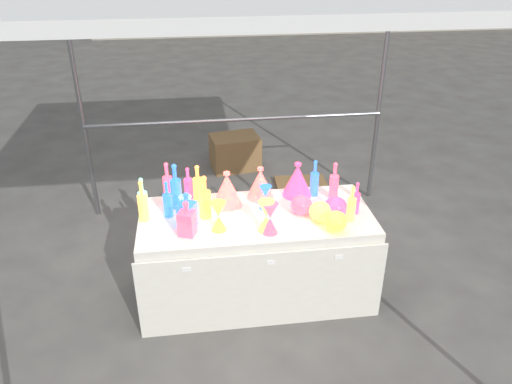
{
  "coord_description": "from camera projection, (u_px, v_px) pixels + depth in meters",
  "views": [
    {
      "loc": [
        -0.45,
        -3.29,
        2.72
      ],
      "look_at": [
        0.0,
        0.0,
        0.95
      ],
      "focal_mm": 35.0,
      "sensor_mm": 36.0,
      "label": 1
    }
  ],
  "objects": [
    {
      "name": "bottle_10",
      "position": [
        356.0,
        198.0,
        3.83
      ],
      "size": [
        0.06,
        0.06,
        0.26
      ],
      "primitive_type": null,
      "rotation": [
        0.0,
        0.0,
        -0.07
      ],
      "color": "blue",
      "rests_on": "display_table"
    },
    {
      "name": "globe_2",
      "position": [
        301.0,
        206.0,
        3.85
      ],
      "size": [
        0.19,
        0.19,
        0.14
      ],
      "primitive_type": null,
      "rotation": [
        0.0,
        0.0,
        0.14
      ],
      "color": "#F95C1A",
      "rests_on": "display_table"
    },
    {
      "name": "ground",
      "position": [
        256.0,
        291.0,
        4.21
      ],
      "size": [
        80.0,
        80.0,
        0.0
      ],
      "primitive_type": "plane",
      "color": "#65625D",
      "rests_on": "ground"
    },
    {
      "name": "globe_0",
      "position": [
        336.0,
        223.0,
        3.63
      ],
      "size": [
        0.21,
        0.21,
        0.14
      ],
      "primitive_type": null,
      "rotation": [
        0.0,
        0.0,
        0.26
      ],
      "color": "red",
      "rests_on": "display_table"
    },
    {
      "name": "bottle_3",
      "position": [
        188.0,
        183.0,
        4.04
      ],
      "size": [
        0.09,
        0.09,
        0.27
      ],
      "primitive_type": null,
      "rotation": [
        0.0,
        0.0,
        -0.39
      ],
      "color": "blue",
      "rests_on": "display_table"
    },
    {
      "name": "bottle_2",
      "position": [
        168.0,
        182.0,
        3.97
      ],
      "size": [
        0.08,
        0.08,
        0.35
      ],
      "primitive_type": null,
      "rotation": [
        0.0,
        0.0,
        0.04
      ],
      "color": "#F95C1A",
      "rests_on": "display_table"
    },
    {
      "name": "cardboard_box_flat",
      "position": [
        301.0,
        185.0,
        5.89
      ],
      "size": [
        0.61,
        0.45,
        0.05
      ],
      "primitive_type": "cube",
      "rotation": [
        0.0,
        0.0,
        -0.04
      ],
      "color": "olive",
      "rests_on": "ground"
    },
    {
      "name": "decanter_1",
      "position": [
        187.0,
        218.0,
        3.55
      ],
      "size": [
        0.14,
        0.14,
        0.27
      ],
      "primitive_type": null,
      "rotation": [
        0.0,
        0.0,
        -0.36
      ],
      "color": "#F95C1A",
      "rests_on": "display_table"
    },
    {
      "name": "bottle_0",
      "position": [
        198.0,
        183.0,
        3.99
      ],
      "size": [
        0.09,
        0.09,
        0.31
      ],
      "primitive_type": null,
      "rotation": [
        0.0,
        0.0,
        -0.15
      ],
      "color": "red",
      "rests_on": "display_table"
    },
    {
      "name": "hourglass_5",
      "position": [
        265.0,
        197.0,
        3.9
      ],
      "size": [
        0.13,
        0.13,
        0.2
      ],
      "primitive_type": null,
      "rotation": [
        0.0,
        0.0,
        -0.41
      ],
      "color": "#167B3D",
      "rests_on": "display_table"
    },
    {
      "name": "bottle_1",
      "position": [
        176.0,
        186.0,
        3.88
      ],
      "size": [
        0.09,
        0.09,
        0.37
      ],
      "primitive_type": null,
      "rotation": [
        0.0,
        0.0,
        -0.07
      ],
      "color": "#167B3D",
      "rests_on": "display_table"
    },
    {
      "name": "bottle_8",
      "position": [
        315.0,
        178.0,
        4.07
      ],
      "size": [
        0.09,
        0.09,
        0.31
      ],
      "primitive_type": null,
      "rotation": [
        0.0,
        0.0,
        -0.29
      ],
      "color": "#167B3D",
      "rests_on": "display_table"
    },
    {
      "name": "lampshade_1",
      "position": [
        227.0,
        189.0,
        3.93
      ],
      "size": [
        0.31,
        0.31,
        0.29
      ],
      "primitive_type": null,
      "rotation": [
        0.0,
        0.0,
        -0.31
      ],
      "color": "yellow",
      "rests_on": "display_table"
    },
    {
      "name": "bottle_5",
      "position": [
        143.0,
        198.0,
        3.76
      ],
      "size": [
        0.08,
        0.08,
        0.33
      ],
      "primitive_type": null,
      "rotation": [
        0.0,
        0.0,
        0.17
      ],
      "color": "#C4276A",
      "rests_on": "display_table"
    },
    {
      "name": "bottle_11",
      "position": [
        352.0,
        203.0,
        3.72
      ],
      "size": [
        0.07,
        0.07,
        0.3
      ],
      "primitive_type": null,
      "rotation": [
        0.0,
        0.0,
        0.07
      ],
      "color": "#12715D",
      "rests_on": "display_table"
    },
    {
      "name": "hourglass_4",
      "position": [
        218.0,
        216.0,
        3.62
      ],
      "size": [
        0.14,
        0.14,
        0.23
      ],
      "primitive_type": null,
      "rotation": [
        0.0,
        0.0,
        -0.3
      ],
      "color": "red",
      "rests_on": "display_table"
    },
    {
      "name": "hourglass_2",
      "position": [
        266.0,
        216.0,
        3.61
      ],
      "size": [
        0.15,
        0.15,
        0.24
      ],
      "primitive_type": null,
      "rotation": [
        0.0,
        0.0,
        0.23
      ],
      "color": "#12715D",
      "rests_on": "display_table"
    },
    {
      "name": "bottle_7",
      "position": [
        167.0,
        199.0,
        3.78
      ],
      "size": [
        0.08,
        0.08,
        0.3
      ],
      "primitive_type": null,
      "rotation": [
        0.0,
        0.0,
        0.15
      ],
      "color": "#167B3D",
      "rests_on": "display_table"
    },
    {
      "name": "lampshade_0",
      "position": [
        260.0,
        183.0,
        4.05
      ],
      "size": [
        0.25,
        0.25,
        0.27
      ],
      "primitive_type": null,
      "rotation": [
        0.0,
        0.0,
        0.11
      ],
      "color": "yellow",
      "rests_on": "display_table"
    },
    {
      "name": "hourglass_3",
      "position": [
        186.0,
        208.0,
        3.75
      ],
      "size": [
        0.12,
        0.12,
        0.2
      ],
      "primitive_type": null,
      "rotation": [
        0.0,
        0.0,
        0.28
      ],
      "color": "#C4276A",
      "rests_on": "display_table"
    },
    {
      "name": "decanter_2",
      "position": [
        187.0,
        210.0,
        3.64
      ],
      "size": [
        0.16,
        0.16,
        0.29
      ],
      "primitive_type": null,
      "rotation": [
        0.0,
        0.0,
        -0.42
      ],
      "color": "#167B3D",
      "rests_on": "display_table"
    },
    {
      "name": "globe_3",
      "position": [
        335.0,
        208.0,
        3.8
      ],
      "size": [
        0.21,
        0.21,
        0.14
      ],
      "primitive_type": null,
      "rotation": [
        0.0,
        0.0,
        0.15
      ],
      "color": "blue",
      "rests_on": "display_table"
    },
    {
      "name": "bottle_4",
      "position": [
        142.0,
        201.0,
        3.72
      ],
      "size": [
        0.1,
        0.1,
        0.33
      ],
      "primitive_type": null,
      "rotation": [
        0.0,
        0.0,
        0.3
      ],
      "color": "#12715D",
      "rests_on": "display_table"
    },
    {
      "name": "globe_1",
      "position": [
        320.0,
        212.0,
        3.76
      ],
      "size": [
        0.22,
        0.22,
        0.14
      ],
      "primitive_type": null,
      "rotation": [
        0.0,
        0.0,
        -0.38
      ],
      "color": "#12715D",
      "rests_on": "display_table"
    },
    {
      "name": "hourglass_0",
      "position": [
        270.0,
        218.0,
        3.58
      ],
      "size": [
        0.15,
        0.15,
        0.24
      ],
      "primitive_type": null,
      "rotation": [
        0.0,
        0.0,
        0.3
      ],
      "color": "#F95C1A",
      "rests_on": "display_table"
    },
    {
      "name": "display_table",
      "position": [
        256.0,
        255.0,
        4.03
      ],
      "size": [
        1.84,
        0.83,
        0.75
      ],
      "color": "silver",
      "rests_on": "ground"
    },
    {
      "name": "lampshade_2",
      "position": [
        297.0,
        179.0,
        4.08
      ],
      "size": [
        0.32,
        0.32,
        0.29
      ],
      "primitive_type": null,
      "rotation": [
        0.0,
        0.0,
        0.37
      ],
      "color": "blue",
      "rests_on": "display_table"
    },
    {
      "name": "bottle_9",
      "position": [
        334.0,
        181.0,
        4.02
      ],
      "size": [
        0.09,
        0.09,
        0.32
      ],
      "primitive_type": null,
      "rotation": [
        0.0,
        0.0,
        -0.33
      ],
      "color": "#F95C1A",
      "rests_on": "display_table"
    },
    {
      "name": "bottle_6",
      "position": [
        205.0,
        197.0,
        3.75
      ],
      "size": [
        0.12,
        0.12,
        0.35
      ],
      "primitive_type": null,
      "rotation": [
        0.0,
        0.0,
        -0.36
      ],
      "color": "red",
      "rests_on": "display_table"
    },
    {
      "name": "cardboard_box_closed",
      "position": [
        235.0,
        152.0,
        6.28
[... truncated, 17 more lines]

